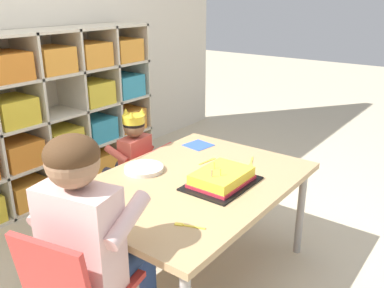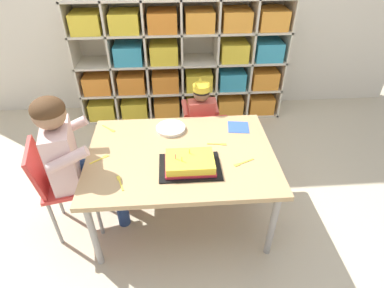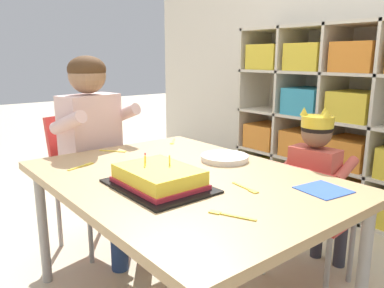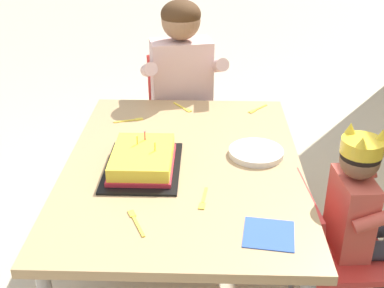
{
  "view_description": "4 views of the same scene",
  "coord_description": "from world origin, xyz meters",
  "px_view_note": "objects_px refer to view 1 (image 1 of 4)",
  "views": [
    {
      "loc": [
        -1.54,
        -1.16,
        1.48
      ],
      "look_at": [
        0.06,
        0.04,
        0.75
      ],
      "focal_mm": 38.59,
      "sensor_mm": 36.0,
      "label": 1
    },
    {
      "loc": [
        -0.04,
        -1.63,
        1.86
      ],
      "look_at": [
        0.07,
        -0.02,
        0.67
      ],
      "focal_mm": 29.44,
      "sensor_mm": 36.0,
      "label": 2
    },
    {
      "loc": [
        1.12,
        -0.86,
        1.03
      ],
      "look_at": [
        0.05,
        -0.0,
        0.72
      ],
      "focal_mm": 35.46,
      "sensor_mm": 36.0,
      "label": 3
    },
    {
      "loc": [
        1.64,
        0.08,
        1.5
      ],
      "look_at": [
        0.05,
        0.03,
        0.68
      ],
      "focal_mm": 46.44,
      "sensor_mm": 36.0,
      "label": 4
    }
  ],
  "objects_px": {
    "paper_plate_stack": "(144,169)",
    "child_with_crown": "(130,155)",
    "activity_table": "(192,188)",
    "fork_near_cake_tray": "(123,224)",
    "fork_beside_plate_stack": "(251,162)",
    "birthday_cake_on_tray": "(222,179)",
    "fork_by_napkin": "(71,199)",
    "fork_scattered_mid_table": "(208,161)",
    "fork_at_table_front_edge": "(188,226)",
    "classroom_chair_blue": "(144,180)",
    "adult_helper_seated": "(91,229)"
  },
  "relations": [
    {
      "from": "birthday_cake_on_tray",
      "to": "fork_by_napkin",
      "type": "bearing_deg",
      "value": 140.05
    },
    {
      "from": "activity_table",
      "to": "classroom_chair_blue",
      "type": "relative_size",
      "value": 2.11
    },
    {
      "from": "child_with_crown",
      "to": "birthday_cake_on_tray",
      "type": "distance_m",
      "value": 0.8
    },
    {
      "from": "activity_table",
      "to": "child_with_crown",
      "type": "distance_m",
      "value": 0.66
    },
    {
      "from": "fork_by_napkin",
      "to": "child_with_crown",
      "type": "bearing_deg",
      "value": -113.55
    },
    {
      "from": "activity_table",
      "to": "child_with_crown",
      "type": "xyz_separation_m",
      "value": [
        0.19,
        0.64,
        -0.03
      ]
    },
    {
      "from": "fork_near_cake_tray",
      "to": "fork_at_table_front_edge",
      "type": "relative_size",
      "value": 0.9
    },
    {
      "from": "birthday_cake_on_tray",
      "to": "fork_beside_plate_stack",
      "type": "distance_m",
      "value": 0.34
    },
    {
      "from": "fork_beside_plate_stack",
      "to": "fork_by_napkin",
      "type": "xyz_separation_m",
      "value": [
        -0.9,
        0.45,
        0.0
      ]
    },
    {
      "from": "classroom_chair_blue",
      "to": "birthday_cake_on_tray",
      "type": "distance_m",
      "value": 0.74
    },
    {
      "from": "child_with_crown",
      "to": "classroom_chair_blue",
      "type": "bearing_deg",
      "value": 89.49
    },
    {
      "from": "classroom_chair_blue",
      "to": "fork_scattered_mid_table",
      "type": "bearing_deg",
      "value": 92.69
    },
    {
      "from": "fork_near_cake_tray",
      "to": "fork_at_table_front_edge",
      "type": "distance_m",
      "value": 0.27
    },
    {
      "from": "classroom_chair_blue",
      "to": "paper_plate_stack",
      "type": "relative_size",
      "value": 2.74
    },
    {
      "from": "fork_beside_plate_stack",
      "to": "fork_by_napkin",
      "type": "distance_m",
      "value": 1.0
    },
    {
      "from": "birthday_cake_on_tray",
      "to": "paper_plate_stack",
      "type": "xyz_separation_m",
      "value": [
        -0.11,
        0.43,
        -0.02
      ]
    },
    {
      "from": "fork_by_napkin",
      "to": "adult_helper_seated",
      "type": "bearing_deg",
      "value": 105.77
    },
    {
      "from": "fork_at_table_front_edge",
      "to": "activity_table",
      "type": "bearing_deg",
      "value": 105.34
    },
    {
      "from": "activity_table",
      "to": "birthday_cake_on_tray",
      "type": "relative_size",
      "value": 3.22
    },
    {
      "from": "fork_beside_plate_stack",
      "to": "fork_near_cake_tray",
      "type": "distance_m",
      "value": 0.91
    },
    {
      "from": "paper_plate_stack",
      "to": "birthday_cake_on_tray",
      "type": "bearing_deg",
      "value": -75.41
    },
    {
      "from": "fork_beside_plate_stack",
      "to": "fork_near_cake_tray",
      "type": "bearing_deg",
      "value": 149.48
    },
    {
      "from": "activity_table",
      "to": "fork_by_napkin",
      "type": "relative_size",
      "value": 11.54
    },
    {
      "from": "fork_beside_plate_stack",
      "to": "fork_at_table_front_edge",
      "type": "relative_size",
      "value": 1.07
    },
    {
      "from": "birthday_cake_on_tray",
      "to": "fork_at_table_front_edge",
      "type": "bearing_deg",
      "value": -165.82
    },
    {
      "from": "adult_helper_seated",
      "to": "child_with_crown",
      "type": "bearing_deg",
      "value": -64.83
    },
    {
      "from": "paper_plate_stack",
      "to": "child_with_crown",
      "type": "bearing_deg",
      "value": 55.18
    },
    {
      "from": "classroom_chair_blue",
      "to": "fork_near_cake_tray",
      "type": "xyz_separation_m",
      "value": [
        -0.71,
        -0.56,
        0.23
      ]
    },
    {
      "from": "classroom_chair_blue",
      "to": "fork_beside_plate_stack",
      "type": "xyz_separation_m",
      "value": [
        0.19,
        -0.67,
        0.23
      ]
    },
    {
      "from": "fork_scattered_mid_table",
      "to": "fork_beside_plate_stack",
      "type": "bearing_deg",
      "value": 128.52
    },
    {
      "from": "adult_helper_seated",
      "to": "fork_at_table_front_edge",
      "type": "bearing_deg",
      "value": -137.56
    },
    {
      "from": "child_with_crown",
      "to": "fork_scattered_mid_table",
      "type": "height_order",
      "value": "child_with_crown"
    },
    {
      "from": "fork_beside_plate_stack",
      "to": "activity_table",
      "type": "bearing_deg",
      "value": 137.31
    },
    {
      "from": "activity_table",
      "to": "fork_near_cake_tray",
      "type": "xyz_separation_m",
      "value": [
        -0.52,
        -0.03,
        0.05
      ]
    },
    {
      "from": "activity_table",
      "to": "fork_near_cake_tray",
      "type": "bearing_deg",
      "value": -176.97
    },
    {
      "from": "adult_helper_seated",
      "to": "fork_at_table_front_edge",
      "type": "xyz_separation_m",
      "value": [
        0.32,
        -0.22,
        -0.06
      ]
    },
    {
      "from": "classroom_chair_blue",
      "to": "fork_scattered_mid_table",
      "type": "xyz_separation_m",
      "value": [
        0.06,
        -0.46,
        0.23
      ]
    },
    {
      "from": "activity_table",
      "to": "birthday_cake_on_tray",
      "type": "distance_m",
      "value": 0.17
    },
    {
      "from": "fork_beside_plate_stack",
      "to": "fork_by_napkin",
      "type": "relative_size",
      "value": 1.3
    },
    {
      "from": "classroom_chair_blue",
      "to": "fork_scattered_mid_table",
      "type": "relative_size",
      "value": 4.43
    },
    {
      "from": "classroom_chair_blue",
      "to": "fork_at_table_front_edge",
      "type": "relative_size",
      "value": 4.49
    },
    {
      "from": "child_with_crown",
      "to": "paper_plate_stack",
      "type": "bearing_deg",
      "value": 50.0
    },
    {
      "from": "activity_table",
      "to": "paper_plate_stack",
      "type": "distance_m",
      "value": 0.29
    },
    {
      "from": "adult_helper_seated",
      "to": "fork_by_napkin",
      "type": "bearing_deg",
      "value": -38.6
    },
    {
      "from": "fork_beside_plate_stack",
      "to": "fork_near_cake_tray",
      "type": "relative_size",
      "value": 1.19
    },
    {
      "from": "birthday_cake_on_tray",
      "to": "fork_near_cake_tray",
      "type": "relative_size",
      "value": 3.28
    },
    {
      "from": "fork_scattered_mid_table",
      "to": "fork_at_table_front_edge",
      "type": "distance_m",
      "value": 0.71
    },
    {
      "from": "activity_table",
      "to": "fork_beside_plate_stack",
      "type": "xyz_separation_m",
      "value": [
        0.39,
        -0.13,
        0.05
      ]
    },
    {
      "from": "birthday_cake_on_tray",
      "to": "adult_helper_seated",
      "type": "bearing_deg",
      "value": 170.92
    },
    {
      "from": "activity_table",
      "to": "birthday_cake_on_tray",
      "type": "height_order",
      "value": "birthday_cake_on_tray"
    }
  ]
}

